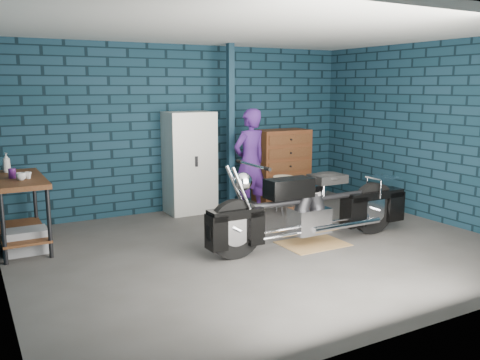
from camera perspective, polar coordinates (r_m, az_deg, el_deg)
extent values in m
plane|color=#4A4745|center=(6.53, 2.72, -7.68)|extent=(6.00, 6.00, 0.00)
cube|color=#102935|center=(8.47, -6.13, 5.77)|extent=(6.00, 0.02, 2.70)
cube|color=#102935|center=(8.22, 21.00, 5.00)|extent=(0.02, 5.00, 2.70)
cube|color=silver|center=(6.24, 2.94, 16.58)|extent=(6.00, 5.00, 0.02)
cube|color=#112836|center=(8.20, -1.07, 5.68)|extent=(0.10, 0.10, 2.70)
cube|color=brown|center=(7.05, -23.40, -3.35)|extent=(0.60, 1.40, 0.91)
cube|color=#966B41|center=(6.77, 8.17, -7.08)|extent=(0.84, 0.63, 0.01)
imported|color=#401C6B|center=(8.09, 1.11, 2.04)|extent=(0.69, 0.52, 1.69)
cube|color=gray|center=(6.85, -22.80, -6.34)|extent=(0.48, 0.34, 0.30)
cube|color=silver|center=(8.26, -5.67, 1.95)|extent=(0.76, 0.55, 1.64)
cube|color=brown|center=(9.13, 4.73, 1.64)|extent=(0.96, 0.53, 1.28)
imported|color=beige|center=(6.71, -23.37, 0.37)|extent=(0.15, 0.15, 0.09)
imported|color=beige|center=(6.79, -22.71, 0.49)|extent=(0.11, 0.11, 0.08)
cylinder|color=#5A1B6C|center=(6.90, -24.21, 0.68)|extent=(0.09, 0.09, 0.12)
imported|color=gray|center=(7.40, -24.75, 1.79)|extent=(0.12, 0.12, 0.26)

